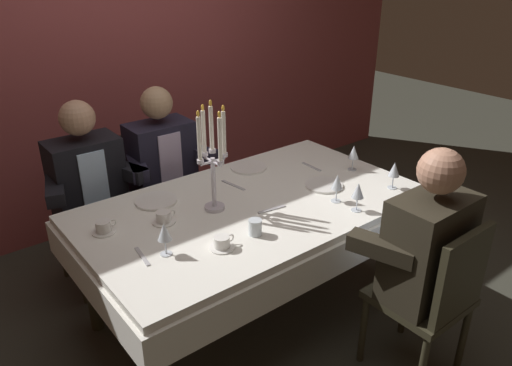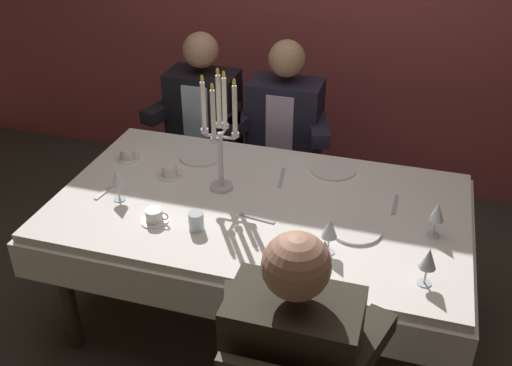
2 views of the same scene
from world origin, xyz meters
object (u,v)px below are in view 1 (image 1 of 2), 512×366
Objects in this scene: candelabra at (213,159)px; coffee_cup_0 at (164,218)px; wine_glass_0 at (394,170)px; coffee_cup_2 at (104,227)px; dinner_plate_1 at (248,167)px; seated_diner_2 at (429,248)px; seated_diner_0 at (87,180)px; coffee_cup_1 at (222,243)px; dinner_plate_2 at (324,185)px; water_tumbler_0 at (255,227)px; dining_table at (253,221)px; wine_glass_3 at (164,232)px; dinner_plate_0 at (156,201)px; wine_glass_4 at (337,183)px; wine_glass_2 at (354,153)px; wine_glass_1 at (358,191)px; seated_diner_1 at (161,160)px.

coffee_cup_0 is at bearing 172.00° from candelabra.
wine_glass_0 reaches higher than coffee_cup_2.
dinner_plate_1 is 0.19× the size of seated_diner_2.
seated_diner_0 is 1.00× the size of seated_diner_2.
dinner_plate_1 is 1.77× the size of coffee_cup_1.
dinner_plate_2 is at bearing 138.37° from wine_glass_0.
water_tumbler_0 is 0.76m from coffee_cup_2.
dinner_plate_2 is (0.19, -0.49, 0.00)m from dinner_plate_1.
dinner_plate_1 is 0.83m from coffee_cup_0.
water_tumbler_0 is 0.62× the size of coffee_cup_0.
candelabra is at bearing 156.00° from wine_glass_0.
dining_table is 0.70m from wine_glass_3.
candelabra is 0.65m from dinner_plate_1.
coffee_cup_0 is 1.00× the size of coffee_cup_1.
candelabra is 0.96m from seated_diner_0.
dinner_plate_0 is 0.19× the size of seated_diner_2.
seated_diner_2 is (-0.01, -0.61, -0.12)m from wine_glass_4.
dinner_plate_0 reaches higher than dining_table.
wine_glass_1 is at bearing -136.11° from wine_glass_2.
seated_diner_2 is at bearing -90.59° from wine_glass_4.
wine_glass_2 is at bearing 86.36° from wine_glass_0.
wine_glass_1 and wine_glass_4 have the same top height.
coffee_cup_1 reaches higher than dinner_plate_2.
wine_glass_3 is 1.06m from seated_diner_0.
seated_diner_2 is at bearing -48.91° from coffee_cup_0.
coffee_cup_0 is at bearing -19.03° from coffee_cup_2.
coffee_cup_1 is 0.11× the size of seated_diner_2.
coffee_cup_0 is (-0.30, 0.39, -0.01)m from water_tumbler_0.
wine_glass_1 is 1.40m from seated_diner_1.
wine_glass_4 is at bearing -30.66° from candelabra.
water_tumbler_0 is at bearing -70.51° from dinner_plate_0.
coffee_cup_2 is 0.11× the size of seated_diner_1.
coffee_cup_2 reaches higher than dining_table.
seated_diner_2 is at bearing -46.61° from water_tumbler_0.
wine_glass_1 is 1.33m from coffee_cup_2.
wine_glass_0 and wine_glass_3 have the same top height.
dinner_plate_2 is 0.80m from seated_diner_2.
dining_table is 0.88m from wine_glass_0.
seated_diner_0 is (0.02, 1.05, -0.12)m from wine_glass_3.
wine_glass_2 is 1.68m from seated_diner_0.
candelabra reaches higher than coffee_cup_1.
wine_glass_4 is (0.59, -0.35, -0.18)m from candelabra.
dinner_plate_1 is (0.49, 0.33, -0.29)m from candelabra.
seated_diner_2 is (-0.01, -0.46, -0.12)m from wine_glass_1.
coffee_cup_2 is at bearing 136.49° from seated_diner_2.
dinner_plate_1 is 1.29m from seated_diner_2.
dinner_plate_1 is at bearing 54.82° from water_tumbler_0.
wine_glass_1 is 0.13× the size of seated_diner_2.
dinner_plate_0 is (-0.21, 0.27, -0.29)m from candelabra.
dinner_plate_0 is 0.38m from coffee_cup_2.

